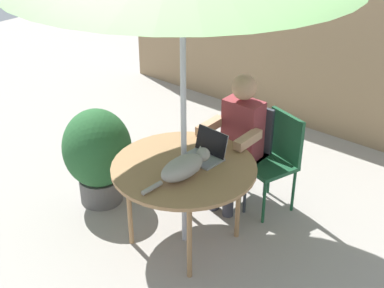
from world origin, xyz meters
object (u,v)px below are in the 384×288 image
Objects in this scene: person_seated at (238,135)px; potted_plant_near_fence at (98,153)px; cat at (185,167)px; chair_empty at (277,154)px; chair_occupied at (247,145)px; patio_table at (184,171)px; laptop at (207,150)px.

person_seated reaches higher than potted_plant_near_fence.
chair_empty is at bearing 79.04° from cat.
cat is (0.10, -1.01, 0.28)m from chair_occupied.
cat reaches higher than chair_occupied.
person_seated reaches higher than patio_table.
potted_plant_near_fence is at bearing 176.30° from cat.
chair_occupied is 0.73× the size of person_seated.
chair_empty is 0.78m from laptop.
cat is (0.10, -0.85, 0.11)m from person_seated.
person_seated is at bearing 90.00° from patio_table.
person_seated is at bearing 96.91° from cat.
potted_plant_near_fence reaches higher than patio_table.
patio_table is at bearing -90.00° from chair_occupied.
person_seated is 1.92× the size of cat.
cat is (-0.20, -1.03, 0.28)m from chair_empty.
laptop reaches higher than chair_occupied.
patio_table is at bearing 2.56° from potted_plant_near_fence.
potted_plant_near_fence is at bearing -143.30° from chair_empty.
potted_plant_near_fence is (-1.04, -0.27, -0.29)m from laptop.
cat is (0.10, -0.11, 0.14)m from patio_table.
potted_plant_near_fence reaches higher than chair_empty.
potted_plant_near_fence is (-0.99, -0.94, -0.03)m from chair_occupied.
person_seated is 1.35× the size of potted_plant_near_fence.
chair_occupied is 0.30m from chair_empty.
patio_table is 1.27× the size of chair_empty.
cat is at bearing -3.70° from potted_plant_near_fence.
chair_occupied is at bearing 43.70° from potted_plant_near_fence.
person_seated is 0.53m from laptop.
person_seated reaches higher than chair_occupied.
patio_table is at bearing 132.11° from cat.
chair_occupied is 1.36m from potted_plant_near_fence.
chair_occupied is 0.23m from person_seated.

